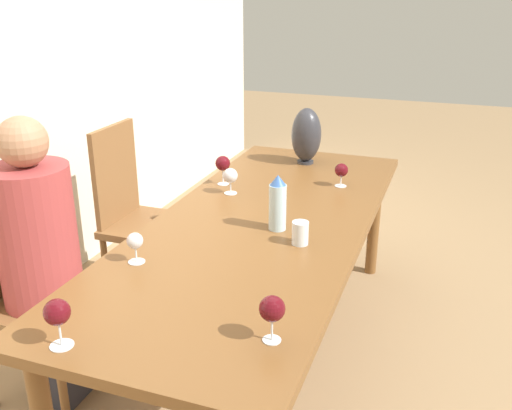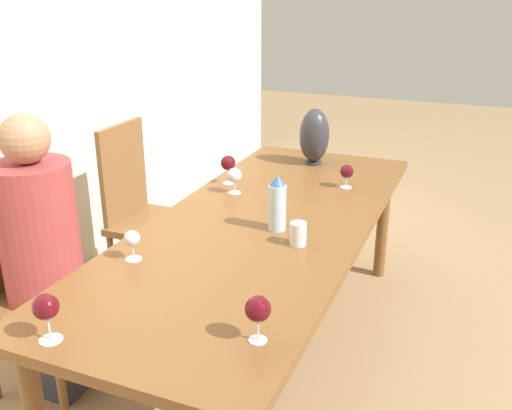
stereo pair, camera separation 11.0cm
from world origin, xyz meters
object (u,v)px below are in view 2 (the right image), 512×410
(water_tumbler, at_px, (298,234))
(wine_glass_2, at_px, (258,310))
(wine_glass_4, at_px, (132,239))
(chair_near, at_px, (32,278))
(wine_glass_3, at_px, (228,163))
(wine_glass_5, at_px, (234,176))
(wine_glass_1, at_px, (46,308))
(chair_far, at_px, (144,209))
(wine_glass_0, at_px, (347,172))
(person_near, at_px, (44,251))
(vase, at_px, (314,136))
(water_bottle, at_px, (277,204))

(water_tumbler, relative_size, wine_glass_2, 0.65)
(wine_glass_4, relative_size, chair_near, 0.12)
(wine_glass_3, relative_size, wine_glass_5, 1.17)
(wine_glass_1, distance_m, chair_far, 1.60)
(water_tumbler, relative_size, wine_glass_4, 0.80)
(wine_glass_1, bearing_deg, wine_glass_3, 4.53)
(chair_near, height_order, chair_far, same)
(wine_glass_0, bearing_deg, person_near, 137.95)
(wine_glass_1, bearing_deg, chair_near, 48.35)
(water_tumbler, xyz_separation_m, wine_glass_1, (-0.91, 0.46, 0.06))
(wine_glass_3, relative_size, wine_glass_4, 1.28)
(wine_glass_3, relative_size, person_near, 0.12)
(wine_glass_2, bearing_deg, chair_near, 74.98)
(wine_glass_4, height_order, person_near, person_near)
(wine_glass_1, xyz_separation_m, wine_glass_5, (1.37, 0.03, -0.02))
(vase, bearing_deg, chair_near, 150.69)
(water_tumbler, distance_m, vase, 1.13)
(wine_glass_1, bearing_deg, water_bottle, -17.95)
(person_near, bearing_deg, water_tumbler, -70.24)
(water_tumbler, height_order, wine_glass_0, wine_glass_0)
(wine_glass_0, xyz_separation_m, wine_glass_2, (-1.43, -0.10, 0.02))
(wine_glass_0, bearing_deg, wine_glass_3, 106.86)
(water_bottle, relative_size, wine_glass_1, 1.60)
(wine_glass_1, relative_size, wine_glass_5, 1.16)
(wine_glass_1, xyz_separation_m, chair_near, (0.55, 0.62, -0.31))
(water_tumbler, distance_m, chair_near, 1.17)
(wine_glass_1, relative_size, wine_glass_4, 1.27)
(wine_glass_1, bearing_deg, person_near, 43.83)
(water_tumbler, relative_size, wine_glass_1, 0.63)
(vase, xyz_separation_m, chair_near, (-1.45, 0.81, -0.37))
(wine_glass_0, xyz_separation_m, person_near, (-1.11, 1.00, -0.14))
(water_bottle, height_order, wine_glass_2, water_bottle)
(chair_far, bearing_deg, wine_glass_5, -96.17)
(wine_glass_5, distance_m, chair_far, 0.67)
(chair_far, bearing_deg, wine_glass_0, -78.01)
(wine_glass_3, bearing_deg, wine_glass_4, -177.42)
(wine_glass_4, height_order, wine_glass_5, wine_glass_5)
(water_tumbler, xyz_separation_m, person_near, (-0.36, 1.00, -0.10))
(wine_glass_2, bearing_deg, chair_far, 44.79)
(wine_glass_1, xyz_separation_m, person_near, (0.55, 0.53, -0.16))
(water_bottle, height_order, water_tumbler, water_bottle)
(wine_glass_0, relative_size, wine_glass_5, 0.93)
(water_tumbler, relative_size, chair_far, 0.10)
(wine_glass_2, relative_size, wine_glass_5, 1.12)
(wine_glass_3, height_order, wine_glass_4, wine_glass_3)
(wine_glass_5, relative_size, person_near, 0.11)
(wine_glass_3, height_order, person_near, person_near)
(water_tumbler, xyz_separation_m, wine_glass_0, (0.76, -0.01, 0.04))
(water_bottle, xyz_separation_m, wine_glass_4, (-0.48, 0.41, -0.03))
(water_bottle, xyz_separation_m, water_tumbler, (-0.11, -0.13, -0.07))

